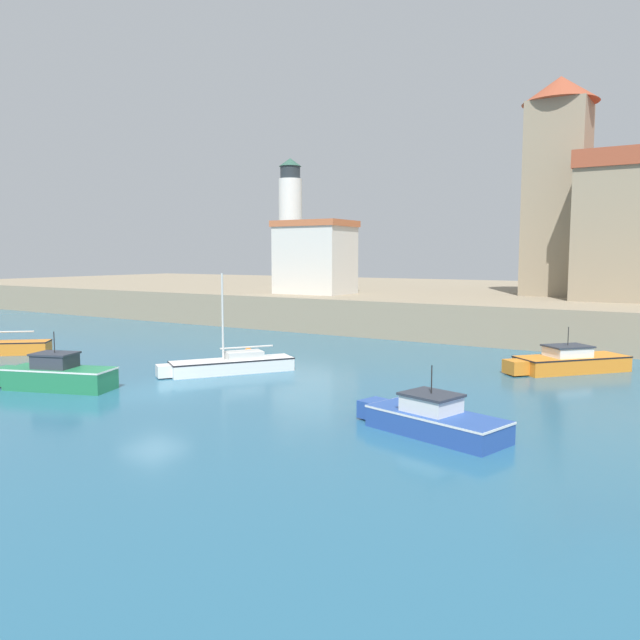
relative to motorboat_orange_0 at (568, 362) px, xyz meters
The scene contains 9 objects.
ground_plane 19.59m from the motorboat_orange_0, 134.59° to the right, with size 200.00×200.00×0.00m, color #28607F.
quay_seawall 29.27m from the motorboat_orange_0, 118.03° to the left, with size 120.00×40.00×2.53m, color gray.
motorboat_orange_0 is the anchor object (origin of this frame).
sailboat_white_1 16.43m from the motorboat_orange_0, 147.25° to the right, with size 4.65×6.03×4.81m.
motorboat_green_2 23.61m from the motorboat_orange_0, 138.51° to the right, with size 5.37×3.02×2.46m.
motorboat_blue_3 13.63m from the motorboat_orange_0, 97.09° to the right, with size 5.48×2.95×2.20m.
mooring_buoy 16.80m from the motorboat_orange_0, 164.26° to the right, with size 0.49×0.49×0.49m, color orange.
lighthouse 36.47m from the motorboat_orange_0, 146.82° to the left, with size 2.37×2.37×12.57m.
harbor_shed_near_wharf 25.04m from the motorboat_orange_0, 152.47° to the left, with size 6.00×4.43×5.90m.
Camera 1 is at (19.25, -17.90, 5.66)m, focal length 35.00 mm.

